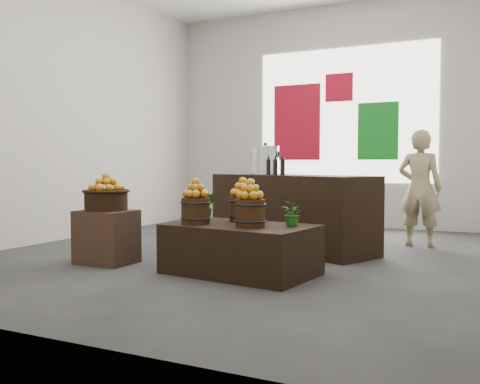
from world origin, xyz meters
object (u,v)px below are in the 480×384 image
at_px(wicker_basket, 106,201).
at_px(display_table, 240,249).
at_px(counter, 290,212).
at_px(stock_pot_left, 265,161).
at_px(crate, 107,237).
at_px(shopper, 420,188).

height_order(wicker_basket, display_table, wicker_basket).
bearing_deg(wicker_basket, counter, 50.98).
distance_m(display_table, stock_pot_left, 2.21).
bearing_deg(display_table, crate, -167.82).
relative_size(crate, counter, 0.25).
bearing_deg(crate, shopper, 43.35).
distance_m(stock_pot_left, shopper, 2.13).
relative_size(wicker_basket, shopper, 0.30).
bearing_deg(crate, stock_pot_left, 62.76).
height_order(crate, shopper, shopper).
distance_m(wicker_basket, shopper, 4.14).
bearing_deg(wicker_basket, shopper, 43.35).
relative_size(crate, display_table, 0.41).
height_order(counter, shopper, shopper).
bearing_deg(crate, display_table, 4.70).
bearing_deg(shopper, crate, 47.33).
xyz_separation_m(wicker_basket, counter, (1.51, 1.86, -0.22)).
distance_m(display_table, shopper, 3.10).
relative_size(display_table, shopper, 0.92).
relative_size(wicker_basket, stock_pot_left, 1.30).
bearing_deg(counter, shopper, 57.40).
xyz_separation_m(crate, counter, (1.51, 1.86, 0.19)).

